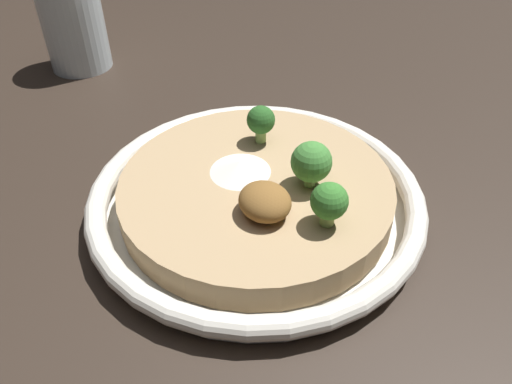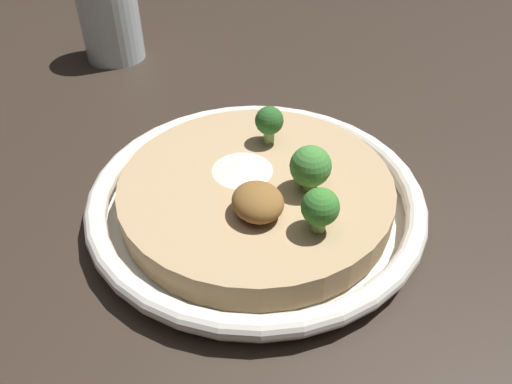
% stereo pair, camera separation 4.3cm
% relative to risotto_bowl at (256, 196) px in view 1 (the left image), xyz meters
% --- Properties ---
extents(ground_plane, '(6.00, 6.00, 0.00)m').
position_rel_risotto_bowl_xyz_m(ground_plane, '(0.00, 0.00, -0.02)').
color(ground_plane, '#2D231C').
extents(risotto_bowl, '(0.29, 0.29, 0.04)m').
position_rel_risotto_bowl_xyz_m(risotto_bowl, '(0.00, 0.00, 0.00)').
color(risotto_bowl, silver).
rests_on(risotto_bowl, ground_plane).
extents(cheese_sprinkle, '(0.05, 0.05, 0.01)m').
position_rel_risotto_bowl_xyz_m(cheese_sprinkle, '(0.02, 0.01, 0.02)').
color(cheese_sprinkle, white).
rests_on(cheese_sprinkle, risotto_bowl).
extents(crispy_onion_garnish, '(0.04, 0.04, 0.02)m').
position_rel_risotto_bowl_xyz_m(crispy_onion_garnish, '(-0.04, 0.02, 0.03)').
color(crispy_onion_garnish, brown).
rests_on(crispy_onion_garnish, risotto_bowl).
extents(broccoli_front_left, '(0.03, 0.03, 0.04)m').
position_rel_risotto_bowl_xyz_m(broccoli_front_left, '(-0.03, -0.04, 0.04)').
color(broccoli_front_left, '#668E47').
rests_on(broccoli_front_left, risotto_bowl).
extents(broccoli_right, '(0.03, 0.03, 0.04)m').
position_rel_risotto_bowl_xyz_m(broccoli_right, '(0.05, -0.03, 0.04)').
color(broccoli_right, '#84A856').
rests_on(broccoli_right, risotto_bowl).
extents(broccoli_left, '(0.03, 0.03, 0.04)m').
position_rel_risotto_bowl_xyz_m(broccoli_left, '(-0.07, -0.02, 0.04)').
color(broccoli_left, '#84A856').
rests_on(broccoli_left, risotto_bowl).
extents(drinking_glass, '(0.08, 0.08, 0.12)m').
position_rel_risotto_bowl_xyz_m(drinking_glass, '(0.37, 0.05, 0.04)').
color(drinking_glass, silver).
rests_on(drinking_glass, ground_plane).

